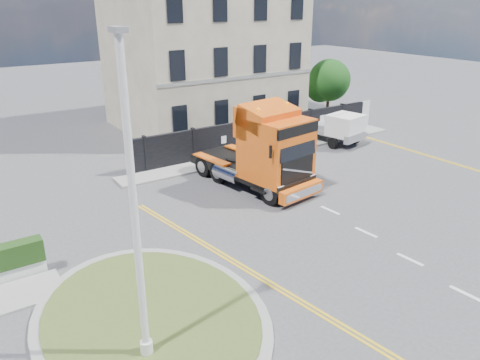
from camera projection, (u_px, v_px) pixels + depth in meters
ground at (274, 223)px, 20.12m from camera, size 120.00×120.00×0.00m
traffic_island at (151, 315)px, 14.14m from camera, size 6.80×6.80×0.17m
hoarding_fence at (269, 132)px, 30.13m from camera, size 18.80×0.25×2.00m
georgian_building at (203, 47)px, 33.93m from camera, size 12.30×10.30×12.80m
tree at (327, 82)px, 35.84m from camera, size 3.20×3.20×4.80m
pavement_far at (271, 151)px, 29.49m from camera, size 20.00×1.60×0.12m
truck at (266, 153)px, 23.05m from camera, size 3.64×7.45×4.29m
flatbed_pickup at (338, 128)px, 30.74m from camera, size 2.90×5.30×2.08m
lamppost_island at (134, 208)px, 11.01m from camera, size 0.26×0.52×8.50m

